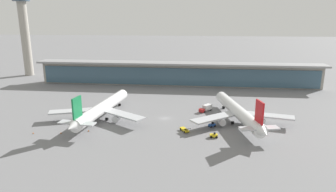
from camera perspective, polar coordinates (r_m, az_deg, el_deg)
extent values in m
plane|color=slate|center=(132.60, -0.60, -4.29)|extent=(1200.00, 1200.00, 0.00)
cylinder|color=white|center=(134.81, -12.29, -2.17)|extent=(10.46, 48.27, 5.06)
cone|color=white|center=(157.84, -8.34, 0.50)|extent=(5.44, 5.09, 4.96)
cone|color=white|center=(113.12, -17.79, -5.60)|extent=(5.16, 6.05, 4.56)
cube|color=black|center=(155.01, -8.74, 0.56)|extent=(4.01, 2.51, 0.61)
cube|color=#B7BABF|center=(136.29, -17.21, -2.71)|extent=(22.43, 12.55, 0.61)
cube|color=#B7BABF|center=(127.03, -8.62, -3.47)|extent=(21.40, 16.43, 0.61)
cylinder|color=silver|center=(135.12, -16.30, -3.57)|extent=(3.19, 3.96, 2.79)
cylinder|color=silver|center=(128.08, -9.77, -4.19)|extent=(3.19, 3.96, 2.79)
cube|color=#14703D|center=(114.87, -16.93, -2.10)|extent=(1.30, 6.14, 7.85)
cube|color=#B7BABF|center=(115.88, -16.93, -4.91)|extent=(14.31, 5.39, 0.44)
cylinder|color=black|center=(135.02, -13.74, -4.10)|extent=(1.18, 1.33, 1.22)
cylinder|color=black|center=(132.69, -11.57, -4.31)|extent=(1.18, 1.33, 1.22)
cylinder|color=black|center=(152.82, -9.20, -1.64)|extent=(1.18, 1.33, 1.22)
cylinder|color=white|center=(130.35, 13.08, -2.81)|extent=(15.84, 47.89, 5.06)
cone|color=white|center=(154.08, 9.86, 0.08)|extent=(5.87, 5.56, 4.96)
cone|color=white|center=(107.73, 17.69, -6.63)|extent=(5.70, 6.46, 4.56)
cube|color=black|center=(151.17, 10.18, 0.13)|extent=(4.17, 2.90, 0.61)
cube|color=#B7BABF|center=(123.37, 8.95, -4.04)|extent=(20.45, 18.10, 0.61)
cube|color=#B7BABF|center=(130.85, 18.21, -3.52)|extent=(22.51, 10.30, 0.61)
cylinder|color=silver|center=(124.20, 10.15, -4.82)|extent=(3.55, 4.20, 2.79)
cylinder|color=silver|center=(129.89, 17.19, -4.38)|extent=(3.55, 4.20, 2.79)
cube|color=red|center=(109.57, 17.00, -2.91)|extent=(1.98, 6.09, 7.85)
cube|color=#B7BABF|center=(110.62, 16.96, -5.86)|extent=(14.47, 6.91, 0.44)
cylinder|color=black|center=(128.42, 12.18, -5.00)|extent=(1.30, 1.43, 1.22)
cylinder|color=black|center=(130.31, 14.52, -4.85)|extent=(1.30, 1.43, 1.22)
cylinder|color=black|center=(148.93, 10.53, -2.14)|extent=(1.30, 1.43, 1.22)
cube|color=yellow|center=(113.26, 8.69, -7.40)|extent=(2.88, 1.66, 0.90)
cube|color=black|center=(112.99, 8.86, -7.03)|extent=(0.74, 0.74, 0.70)
cylinder|color=black|center=(112.68, 8.21, -7.75)|extent=(0.91, 0.33, 0.90)
cylinder|color=black|center=(113.99, 8.15, -7.48)|extent=(0.91, 0.33, 0.90)
cylinder|color=black|center=(112.88, 9.21, -7.75)|extent=(0.91, 0.33, 0.90)
cylinder|color=black|center=(114.19, 9.14, -7.48)|extent=(0.91, 0.33, 0.90)
cube|color=#B21E1E|center=(140.77, 6.43, -2.73)|extent=(2.92, 2.84, 1.50)
cube|color=black|center=(140.08, 6.23, -2.68)|extent=(1.69, 1.38, 0.70)
cube|color=silver|center=(143.68, 7.46, -2.13)|extent=(4.67, 5.03, 2.50)
cylinder|color=black|center=(140.98, 6.96, -3.04)|extent=(0.78, 0.88, 0.90)
cylinder|color=black|center=(142.22, 6.29, -2.86)|extent=(0.78, 0.88, 0.90)
cylinder|color=black|center=(144.63, 8.13, -2.62)|extent=(0.78, 0.88, 0.90)
cylinder|color=black|center=(145.84, 7.47, -2.44)|extent=(0.78, 0.88, 0.90)
cube|color=yellow|center=(118.05, 3.15, -6.39)|extent=(4.01, 5.04, 0.60)
cube|color=black|center=(115.66, 3.72, -6.28)|extent=(2.81, 3.85, 1.72)
cylinder|color=black|center=(117.15, 3.90, -6.73)|extent=(0.70, 0.92, 0.90)
cylinder|color=black|center=(116.41, 3.17, -6.86)|extent=(0.70, 0.92, 0.90)
cylinder|color=black|center=(119.90, 3.13, -6.20)|extent=(0.70, 0.92, 0.90)
cylinder|color=black|center=(119.18, 2.42, -6.32)|extent=(0.70, 0.92, 0.90)
cube|color=#234C9E|center=(123.56, 8.37, -5.47)|extent=(3.12, 2.92, 0.90)
cube|color=black|center=(123.48, 8.49, -5.09)|extent=(0.98, 0.98, 0.70)
cylinder|color=black|center=(122.61, 8.23, -5.85)|extent=(0.88, 0.78, 0.90)
cylinder|color=black|center=(123.62, 7.80, -5.66)|extent=(0.88, 0.78, 0.90)
cylinder|color=black|center=(123.83, 8.92, -5.67)|extent=(0.88, 0.78, 0.90)
cylinder|color=black|center=(124.83, 8.49, -5.48)|extent=(0.88, 0.78, 0.90)
cube|color=#9E998E|center=(196.11, 1.78, 4.11)|extent=(180.00, 8.00, 14.00)
cube|color=#3D5B70|center=(192.03, 1.68, 3.67)|extent=(176.40, 0.50, 11.20)
cube|color=gray|center=(192.87, 1.75, 6.22)|extent=(183.60, 12.80, 1.20)
cylinder|color=#9E998E|center=(251.78, -25.47, 9.72)|extent=(6.40, 6.40, 54.41)
cone|color=orange|center=(122.94, -19.70, -6.59)|extent=(0.44, 0.44, 0.70)
cube|color=black|center=(123.06, -19.69, -6.74)|extent=(0.62, 0.62, 0.04)
cone|color=orange|center=(121.94, -14.88, -6.38)|extent=(0.44, 0.44, 0.70)
cube|color=black|center=(122.06, -14.87, -6.53)|extent=(0.62, 0.62, 0.04)
cone|color=orange|center=(126.83, -24.27, -6.40)|extent=(0.44, 0.44, 0.70)
cube|color=black|center=(126.95, -24.26, -6.54)|extent=(0.62, 0.62, 0.04)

